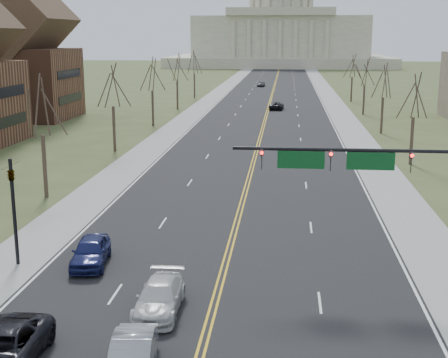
% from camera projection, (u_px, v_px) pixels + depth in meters
% --- Properties ---
extents(road, '(20.00, 380.00, 0.01)m').
position_uv_depth(road, '(271.00, 98.00, 127.16)').
color(road, black).
rests_on(road, ground).
extents(cross_road, '(120.00, 14.00, 0.01)m').
position_uv_depth(cross_road, '(205.00, 337.00, 26.34)').
color(cross_road, black).
rests_on(cross_road, ground).
extents(sidewalk_left, '(4.00, 380.00, 0.03)m').
position_uv_depth(sidewalk_left, '(213.00, 97.00, 128.33)').
color(sidewalk_left, gray).
rests_on(sidewalk_left, ground).
extents(sidewalk_right, '(4.00, 380.00, 0.03)m').
position_uv_depth(sidewalk_right, '(331.00, 98.00, 125.99)').
color(sidewalk_right, gray).
rests_on(sidewalk_right, ground).
extents(center_line, '(0.42, 380.00, 0.01)m').
position_uv_depth(center_line, '(271.00, 98.00, 127.16)').
color(center_line, gold).
rests_on(center_line, road).
extents(edge_line_left, '(0.15, 380.00, 0.01)m').
position_uv_depth(edge_line_left, '(223.00, 97.00, 128.12)').
color(edge_line_left, silver).
rests_on(edge_line_left, road).
extents(edge_line_right, '(0.15, 380.00, 0.01)m').
position_uv_depth(edge_line_right, '(320.00, 98.00, 126.21)').
color(edge_line_right, silver).
rests_on(edge_line_right, road).
extents(capitol, '(90.00, 60.00, 50.00)m').
position_uv_depth(capitol, '(281.00, 31.00, 259.61)').
color(capitol, beige).
rests_on(capitol, ground).
extents(signal_mast, '(12.12, 0.44, 7.20)m').
position_uv_depth(signal_mast, '(369.00, 171.00, 31.59)').
color(signal_mast, black).
rests_on(signal_mast, ground).
extents(signal_left, '(0.32, 0.36, 6.00)m').
position_uv_depth(signal_left, '(13.00, 200.00, 33.90)').
color(signal_left, black).
rests_on(signal_left, ground).
extents(tree_l_0, '(3.96, 3.96, 9.00)m').
position_uv_depth(tree_l_0, '(41.00, 109.00, 47.62)').
color(tree_l_0, '#3E3224').
rests_on(tree_l_0, ground).
extents(tree_r_1, '(3.74, 3.74, 8.50)m').
position_uv_depth(tree_r_1, '(415.00, 98.00, 60.19)').
color(tree_r_1, '#3E3224').
rests_on(tree_r_1, ground).
extents(tree_l_1, '(3.96, 3.96, 9.00)m').
position_uv_depth(tree_l_1, '(112.00, 88.00, 67.01)').
color(tree_l_1, '#3E3224').
rests_on(tree_l_1, ground).
extents(tree_r_2, '(3.74, 3.74, 8.50)m').
position_uv_depth(tree_r_2, '(384.00, 83.00, 79.58)').
color(tree_r_2, '#3E3224').
rests_on(tree_r_2, ground).
extents(tree_l_2, '(3.96, 3.96, 9.00)m').
position_uv_depth(tree_l_2, '(152.00, 76.00, 86.40)').
color(tree_l_2, '#3E3224').
rests_on(tree_l_2, ground).
extents(tree_r_3, '(3.74, 3.74, 8.50)m').
position_uv_depth(tree_r_3, '(365.00, 73.00, 98.97)').
color(tree_r_3, '#3E3224').
rests_on(tree_r_3, ground).
extents(tree_l_3, '(3.96, 3.96, 9.00)m').
position_uv_depth(tree_l_3, '(177.00, 69.00, 105.79)').
color(tree_l_3, '#3E3224').
rests_on(tree_l_3, ground).
extents(tree_r_4, '(3.74, 3.74, 8.50)m').
position_uv_depth(tree_r_4, '(353.00, 67.00, 118.36)').
color(tree_r_4, '#3E3224').
rests_on(tree_r_4, ground).
extents(tree_l_4, '(3.96, 3.96, 9.00)m').
position_uv_depth(tree_l_4, '(194.00, 63.00, 125.18)').
color(tree_l_4, '#3E3224').
rests_on(tree_l_4, ground).
extents(bldg_left_far, '(17.10, 14.28, 23.25)m').
position_uv_depth(bldg_left_far, '(13.00, 55.00, 93.83)').
color(bldg_left_far, brown).
rests_on(bldg_left_far, ground).
extents(car_sb_inner_lead, '(2.00, 4.57, 1.46)m').
position_uv_depth(car_sb_inner_lead, '(132.00, 357.00, 23.24)').
color(car_sb_inner_lead, gray).
rests_on(car_sb_inner_lead, road).
extents(car_sb_outer_lead, '(2.66, 5.59, 1.54)m').
position_uv_depth(car_sb_outer_lead, '(2.00, 350.00, 23.71)').
color(car_sb_outer_lead, black).
rests_on(car_sb_outer_lead, road).
extents(car_sb_inner_second, '(2.05, 4.87, 1.40)m').
position_uv_depth(car_sb_inner_second, '(159.00, 297.00, 28.59)').
color(car_sb_inner_second, '#BEBEBE').
rests_on(car_sb_inner_second, road).
extents(car_sb_outer_second, '(2.41, 4.74, 1.55)m').
position_uv_depth(car_sb_outer_second, '(91.00, 251.00, 34.48)').
color(car_sb_outer_second, '#171C51').
rests_on(car_sb_outer_second, road).
extents(car_far_nb, '(2.57, 4.92, 1.32)m').
position_uv_depth(car_far_nb, '(277.00, 106.00, 107.09)').
color(car_far_nb, black).
rests_on(car_far_nb, road).
extents(car_far_sb, '(2.01, 4.24, 1.40)m').
position_uv_depth(car_far_sb, '(261.00, 84.00, 154.99)').
color(car_far_sb, '#4A4E52').
rests_on(car_far_sb, road).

